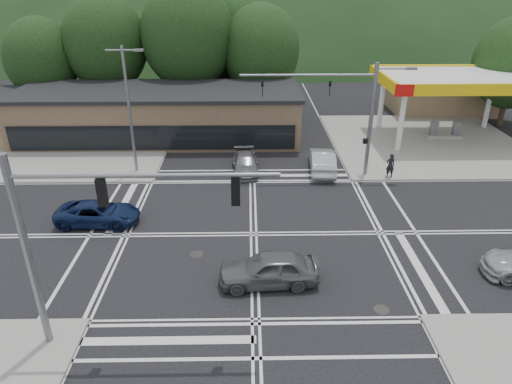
{
  "coord_description": "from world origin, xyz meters",
  "views": [
    {
      "loc": [
        -0.25,
        -22.09,
        13.24
      ],
      "look_at": [
        0.18,
        2.55,
        1.4
      ],
      "focal_mm": 32.0,
      "sensor_mm": 36.0,
      "label": 1
    }
  ],
  "objects_px": {
    "car_queue_b": "(263,122)",
    "car_northbound": "(245,163)",
    "car_blue_west": "(98,213)",
    "pedestrian": "(390,165)",
    "car_grey_center": "(269,269)",
    "car_queue_a": "(322,161)"
  },
  "relations": [
    {
      "from": "car_blue_west",
      "to": "car_northbound",
      "type": "height_order",
      "value": "car_blue_west"
    },
    {
      "from": "car_blue_west",
      "to": "car_queue_b",
      "type": "xyz_separation_m",
      "value": [
        10.14,
        17.63,
        0.07
      ]
    },
    {
      "from": "car_northbound",
      "to": "pedestrian",
      "type": "bearing_deg",
      "value": -11.46
    },
    {
      "from": "car_blue_west",
      "to": "pedestrian",
      "type": "xyz_separation_m",
      "value": [
        18.78,
        6.1,
        0.36
      ]
    },
    {
      "from": "car_blue_west",
      "to": "car_queue_a",
      "type": "distance_m",
      "value": 16.12
    },
    {
      "from": "car_grey_center",
      "to": "pedestrian",
      "type": "bearing_deg",
      "value": 139.5
    },
    {
      "from": "car_blue_west",
      "to": "car_grey_center",
      "type": "height_order",
      "value": "car_grey_center"
    },
    {
      "from": "car_queue_a",
      "to": "pedestrian",
      "type": "height_order",
      "value": "pedestrian"
    },
    {
      "from": "car_blue_west",
      "to": "car_queue_a",
      "type": "height_order",
      "value": "car_queue_a"
    },
    {
      "from": "car_grey_center",
      "to": "car_queue_b",
      "type": "distance_m",
      "value": 23.53
    },
    {
      "from": "car_grey_center",
      "to": "car_queue_a",
      "type": "bearing_deg",
      "value": 158.11
    },
    {
      "from": "car_grey_center",
      "to": "car_northbound",
      "type": "xyz_separation_m",
      "value": [
        -1.15,
        13.5,
        -0.16
      ]
    },
    {
      "from": "car_queue_b",
      "to": "pedestrian",
      "type": "height_order",
      "value": "pedestrian"
    },
    {
      "from": "car_grey_center",
      "to": "car_queue_a",
      "type": "distance_m",
      "value": 14.24
    },
    {
      "from": "pedestrian",
      "to": "car_blue_west",
      "type": "bearing_deg",
      "value": 12.29
    },
    {
      "from": "car_blue_west",
      "to": "pedestrian",
      "type": "bearing_deg",
      "value": -69.51
    },
    {
      "from": "car_queue_a",
      "to": "pedestrian",
      "type": "bearing_deg",
      "value": 166.35
    },
    {
      "from": "car_queue_a",
      "to": "car_grey_center",
      "type": "bearing_deg",
      "value": 76.01
    },
    {
      "from": "car_queue_b",
      "to": "car_grey_center",
      "type": "bearing_deg",
      "value": 98.46
    },
    {
      "from": "car_grey_center",
      "to": "car_queue_b",
      "type": "xyz_separation_m",
      "value": [
        0.45,
        23.53,
        -0.06
      ]
    },
    {
      "from": "car_northbound",
      "to": "car_queue_b",
      "type": "bearing_deg",
      "value": 77.83
    },
    {
      "from": "car_queue_b",
      "to": "car_northbound",
      "type": "relative_size",
      "value": 0.98
    }
  ]
}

